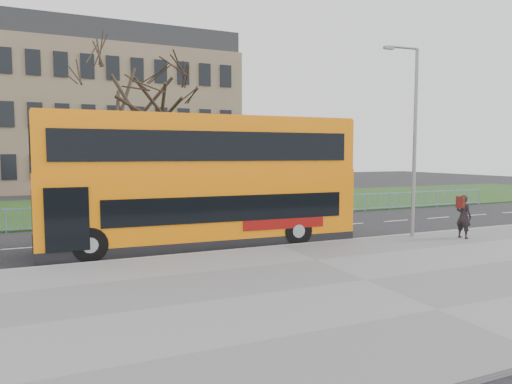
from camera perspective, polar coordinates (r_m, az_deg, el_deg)
ground at (r=18.93m, az=1.03°, el=-6.21°), size 120.00×120.00×0.00m
pavement at (r=13.23m, az=13.47°, el=-10.88°), size 80.00×10.50×0.12m
kerb at (r=17.54m, az=3.15°, el=-6.85°), size 80.00×0.20×0.14m
grass_verge at (r=32.34m, az=-9.54°, el=-1.63°), size 80.00×15.40×0.08m
guard_railing at (r=24.93m, az=-5.28°, el=-2.29°), size 40.00×0.12×1.10m
bare_tree at (r=27.40m, az=-13.67°, el=8.96°), size 7.83×7.83×11.18m
civic_building at (r=52.09m, az=-20.66°, el=8.19°), size 30.00×15.00×14.00m
yellow_bus at (r=17.87m, az=-6.59°, el=1.74°), size 11.97×3.30×4.97m
pedestrian at (r=20.76m, az=24.52°, el=-2.81°), size 0.52×0.71×1.80m
street_lamp at (r=20.21m, az=19.03°, el=6.82°), size 1.66×0.32×7.84m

